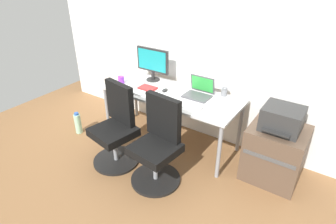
{
  "coord_description": "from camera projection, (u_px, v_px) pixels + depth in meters",
  "views": [
    {
      "loc": [
        1.72,
        -2.59,
        2.15
      ],
      "look_at": [
        0.0,
        -0.05,
        0.46
      ],
      "focal_mm": 30.17,
      "sensor_mm": 36.0,
      "label": 1
    }
  ],
  "objects": [
    {
      "name": "ground_plane",
      "position": [
        170.0,
        140.0,
        3.76
      ],
      "size": [
        5.28,
        5.28,
        0.0
      ],
      "primitive_type": "plane",
      "color": "brown"
    },
    {
      "name": "back_wall",
      "position": [
        190.0,
        36.0,
        3.44
      ],
      "size": [
        4.4,
        0.04,
        2.6
      ],
      "primitive_type": "cube",
      "color": "white",
      "rests_on": "ground"
    },
    {
      "name": "desk",
      "position": [
        170.0,
        97.0,
        3.45
      ],
      "size": [
        1.74,
        0.69,
        0.7
      ],
      "color": "silver",
      "rests_on": "ground"
    },
    {
      "name": "office_chair_left",
      "position": [
        116.0,
        129.0,
        3.23
      ],
      "size": [
        0.54,
        0.54,
        0.94
      ],
      "color": "black",
      "rests_on": "ground"
    },
    {
      "name": "office_chair_right",
      "position": [
        158.0,
        145.0,
        2.94
      ],
      "size": [
        0.54,
        0.54,
        0.94
      ],
      "color": "black",
      "rests_on": "ground"
    },
    {
      "name": "side_cabinet",
      "position": [
        274.0,
        153.0,
        3.01
      ],
      "size": [
        0.57,
        0.53,
        0.62
      ],
      "color": "brown",
      "rests_on": "ground"
    },
    {
      "name": "printer",
      "position": [
        282.0,
        119.0,
        2.8
      ],
      "size": [
        0.38,
        0.4,
        0.24
      ],
      "color": "#2D2D2D",
      "rests_on": "side_cabinet"
    },
    {
      "name": "water_bottle_on_floor",
      "position": [
        78.0,
        123.0,
        3.87
      ],
      "size": [
        0.09,
        0.09,
        0.31
      ],
      "color": "#A5D8B2",
      "rests_on": "ground"
    },
    {
      "name": "desktop_monitor",
      "position": [
        153.0,
        62.0,
        3.65
      ],
      "size": [
        0.48,
        0.18,
        0.43
      ],
      "color": "#262626",
      "rests_on": "desk"
    },
    {
      "name": "open_laptop",
      "position": [
        199.0,
        91.0,
        3.33
      ],
      "size": [
        0.31,
        0.26,
        0.23
      ],
      "color": "#4C4C51",
      "rests_on": "desk"
    },
    {
      "name": "keyboard_by_monitor",
      "position": [
        133.0,
        91.0,
        3.45
      ],
      "size": [
        0.34,
        0.12,
        0.02
      ],
      "primitive_type": "cube",
      "color": "silver",
      "rests_on": "desk"
    },
    {
      "name": "keyboard_by_laptop",
      "position": [
        187.0,
        106.0,
        3.1
      ],
      "size": [
        0.34,
        0.12,
        0.02
      ],
      "primitive_type": "cube",
      "color": "#B7B7B7",
      "rests_on": "desk"
    },
    {
      "name": "mouse_by_monitor",
      "position": [
        160.0,
        100.0,
        3.21
      ],
      "size": [
        0.06,
        0.1,
        0.03
      ],
      "primitive_type": "ellipsoid",
      "color": "#515156",
      "rests_on": "desk"
    },
    {
      "name": "mouse_by_laptop",
      "position": [
        165.0,
        90.0,
        3.45
      ],
      "size": [
        0.06,
        0.1,
        0.03
      ],
      "primitive_type": "ellipsoid",
      "color": "#2D2D2D",
      "rests_on": "desk"
    },
    {
      "name": "coffee_mug",
      "position": [
        121.0,
        80.0,
        3.66
      ],
      "size": [
        0.08,
        0.08,
        0.09
      ],
      "primitive_type": "cylinder",
      "color": "purple",
      "rests_on": "desk"
    },
    {
      "name": "pen_cup",
      "position": [
        224.0,
        92.0,
        3.32
      ],
      "size": [
        0.07,
        0.07,
        0.1
      ],
      "primitive_type": "cylinder",
      "color": "slate",
      "rests_on": "desk"
    },
    {
      "name": "notebook",
      "position": [
        148.0,
        88.0,
        3.51
      ],
      "size": [
        0.21,
        0.15,
        0.03
      ],
      "primitive_type": "cube",
      "color": "red",
      "rests_on": "desk"
    },
    {
      "name": "paper_pile",
      "position": [
        214.0,
        112.0,
        2.98
      ],
      "size": [
        0.21,
        0.3,
        0.01
      ],
      "primitive_type": "cube",
      "color": "white",
      "rests_on": "desk"
    }
  ]
}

